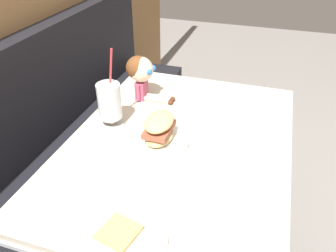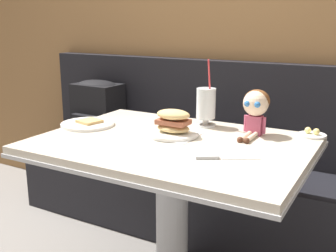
# 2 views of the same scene
# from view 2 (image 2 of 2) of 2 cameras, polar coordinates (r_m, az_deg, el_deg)

# --- Properties ---
(wood_panel_wall) EXTENTS (4.40, 0.08, 2.40)m
(wood_panel_wall) POSITION_cam_2_polar(r_m,az_deg,el_deg) (2.44, 10.74, 13.67)
(wood_panel_wall) COLOR olive
(wood_panel_wall) RESTS_ON ground
(booth_bench) EXTENTS (2.60, 0.48, 1.00)m
(booth_bench) POSITION_cam_2_polar(r_m,az_deg,el_deg) (2.39, 7.87, -7.78)
(booth_bench) COLOR black
(booth_bench) RESTS_ON ground
(diner_table) EXTENTS (1.11, 0.81, 0.74)m
(diner_table) POSITION_cam_2_polar(r_m,az_deg,el_deg) (1.77, 0.58, -8.12)
(diner_table) COLOR beige
(diner_table) RESTS_ON ground
(toast_plate) EXTENTS (0.25, 0.25, 0.03)m
(toast_plate) POSITION_cam_2_polar(r_m,az_deg,el_deg) (1.98, -11.06, 0.30)
(toast_plate) COLOR white
(toast_plate) RESTS_ON diner_table
(milkshake_glass) EXTENTS (0.10, 0.10, 0.32)m
(milkshake_glass) POSITION_cam_2_polar(r_m,az_deg,el_deg) (1.92, 5.28, 2.89)
(milkshake_glass) COLOR silver
(milkshake_glass) RESTS_ON diner_table
(sandwich_plate) EXTENTS (0.22, 0.22, 0.12)m
(sandwich_plate) POSITION_cam_2_polar(r_m,az_deg,el_deg) (1.76, 0.74, 0.09)
(sandwich_plate) COLOR white
(sandwich_plate) RESTS_ON diner_table
(butter_saucer) EXTENTS (0.12, 0.12, 0.04)m
(butter_saucer) POSITION_cam_2_polar(r_m,az_deg,el_deg) (1.87, 19.33, -1.08)
(butter_saucer) COLOR white
(butter_saucer) RESTS_ON diner_table
(butter_knife) EXTENTS (0.21, 0.14, 0.01)m
(butter_knife) POSITION_cam_2_polar(r_m,az_deg,el_deg) (1.49, 6.78, -4.39)
(butter_knife) COLOR silver
(butter_knife) RESTS_ON diner_table
(seated_doll) EXTENTS (0.11, 0.22, 0.20)m
(seated_doll) POSITION_cam_2_polar(r_m,az_deg,el_deg) (1.80, 12.07, 2.77)
(seated_doll) COLOR #B74C6B
(seated_doll) RESTS_ON diner_table
(backpack) EXTENTS (0.31, 0.25, 0.41)m
(backpack) POSITION_cam_2_polar(r_m,az_deg,el_deg) (2.69, -9.77, 2.15)
(backpack) COLOR black
(backpack) RESTS_ON booth_bench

